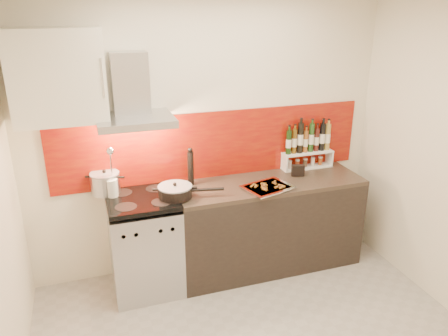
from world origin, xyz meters
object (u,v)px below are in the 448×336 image
object	(u,v)px
range_stove	(145,245)
counter	(268,224)
baking_tray	(268,187)
stock_pot	(105,183)
pepper_mill	(191,167)
saute_pan	(176,191)

from	to	relation	value
range_stove	counter	world-z (taller)	range_stove
baking_tray	range_stove	bearing A→B (deg)	172.25
counter	baking_tray	size ratio (longest dim) A/B	3.69
range_stove	stock_pot	xyz separation A→B (m)	(-0.28, 0.20, 0.56)
stock_pot	pepper_mill	world-z (taller)	pepper_mill
saute_pan	baking_tray	size ratio (longest dim) A/B	1.16
saute_pan	pepper_mill	world-z (taller)	pepper_mill
stock_pot	baking_tray	xyz separation A→B (m)	(1.39, -0.35, -0.09)
saute_pan	pepper_mill	xyz separation A→B (m)	(0.20, 0.24, 0.11)
pepper_mill	baking_tray	world-z (taller)	pepper_mill
counter	stock_pot	xyz separation A→B (m)	(-1.48, 0.20, 0.55)
saute_pan	baking_tray	xyz separation A→B (m)	(0.83, -0.07, -0.05)
saute_pan	pepper_mill	size ratio (longest dim) A/B	1.56
stock_pot	pepper_mill	size ratio (longest dim) A/B	0.71
stock_pot	pepper_mill	xyz separation A→B (m)	(0.76, -0.04, 0.07)
saute_pan	range_stove	bearing A→B (deg)	164.24
range_stove	baking_tray	size ratio (longest dim) A/B	1.86
pepper_mill	baking_tray	xyz separation A→B (m)	(0.63, -0.31, -0.16)
stock_pot	baking_tray	world-z (taller)	stock_pot
range_stove	stock_pot	world-z (taller)	stock_pot
baking_tray	counter	bearing A→B (deg)	61.23
range_stove	counter	bearing A→B (deg)	0.23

